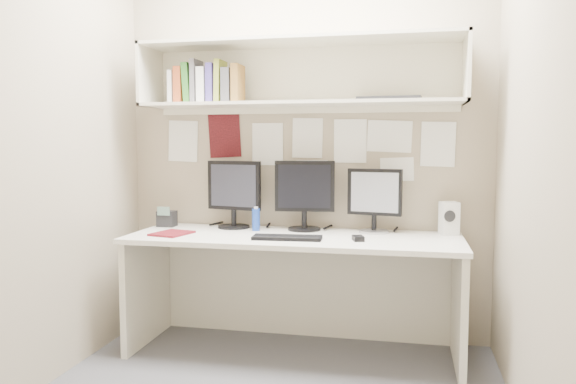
% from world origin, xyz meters
% --- Properties ---
extents(wall_back, '(2.40, 0.02, 2.60)m').
position_xyz_m(wall_back, '(0.00, 1.00, 1.30)').
color(wall_back, gray).
rests_on(wall_back, ground).
extents(wall_front, '(2.40, 0.02, 2.60)m').
position_xyz_m(wall_front, '(0.00, -1.00, 1.30)').
color(wall_front, gray).
rests_on(wall_front, ground).
extents(wall_left, '(0.02, 2.00, 2.60)m').
position_xyz_m(wall_left, '(-1.20, 0.00, 1.30)').
color(wall_left, gray).
rests_on(wall_left, ground).
extents(wall_right, '(0.02, 2.00, 2.60)m').
position_xyz_m(wall_right, '(1.20, 0.00, 1.30)').
color(wall_right, gray).
rests_on(wall_right, ground).
extents(desk, '(2.00, 0.70, 0.73)m').
position_xyz_m(desk, '(0.00, 0.65, 0.37)').
color(desk, silver).
rests_on(desk, floor).
extents(overhead_hutch, '(2.00, 0.38, 0.40)m').
position_xyz_m(overhead_hutch, '(0.00, 0.86, 1.72)').
color(overhead_hutch, beige).
rests_on(overhead_hutch, wall_back).
extents(pinned_papers, '(1.92, 0.01, 0.48)m').
position_xyz_m(pinned_papers, '(0.00, 0.99, 1.25)').
color(pinned_papers, white).
rests_on(pinned_papers, wall_back).
extents(monitor_left, '(0.38, 0.21, 0.44)m').
position_xyz_m(monitor_left, '(-0.45, 0.87, 0.97)').
color(monitor_left, black).
rests_on(monitor_left, desk).
extents(monitor_center, '(0.38, 0.21, 0.44)m').
position_xyz_m(monitor_center, '(0.02, 0.87, 0.97)').
color(monitor_center, black).
rests_on(monitor_center, desk).
extents(monitor_right, '(0.34, 0.19, 0.40)m').
position_xyz_m(monitor_right, '(0.47, 0.87, 0.95)').
color(monitor_right, '#A5A5AA').
rests_on(monitor_right, desk).
extents(keyboard, '(0.41, 0.17, 0.02)m').
position_xyz_m(keyboard, '(-0.01, 0.50, 0.74)').
color(keyboard, black).
rests_on(keyboard, desk).
extents(mouse, '(0.08, 0.11, 0.03)m').
position_xyz_m(mouse, '(0.40, 0.54, 0.74)').
color(mouse, black).
rests_on(mouse, desk).
extents(speaker, '(0.13, 0.13, 0.20)m').
position_xyz_m(speaker, '(0.92, 0.87, 0.83)').
color(speaker, silver).
rests_on(speaker, desk).
extents(blue_bottle, '(0.05, 0.05, 0.15)m').
position_xyz_m(blue_bottle, '(-0.27, 0.78, 0.80)').
color(blue_bottle, '#163699').
rests_on(blue_bottle, desk).
extents(maroon_notebook, '(0.24, 0.27, 0.01)m').
position_xyz_m(maroon_notebook, '(-0.74, 0.53, 0.74)').
color(maroon_notebook, maroon).
rests_on(maroon_notebook, desk).
extents(desk_phone, '(0.11, 0.10, 0.14)m').
position_xyz_m(desk_phone, '(-0.91, 0.83, 0.78)').
color(desk_phone, black).
rests_on(desk_phone, desk).
extents(book_stack, '(0.46, 0.17, 0.28)m').
position_xyz_m(book_stack, '(-0.60, 0.79, 1.66)').
color(book_stack, beige).
rests_on(book_stack, overhead_hutch).
extents(hutch_tray, '(0.39, 0.17, 0.03)m').
position_xyz_m(hutch_tray, '(0.55, 0.83, 1.55)').
color(hutch_tray, black).
rests_on(hutch_tray, overhead_hutch).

